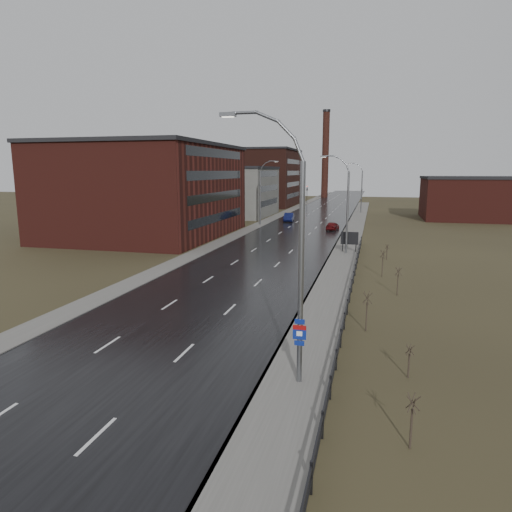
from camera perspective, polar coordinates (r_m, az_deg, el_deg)
The scene contains 26 objects.
ground at distance 22.97m, azimuth -18.53°, elevation -14.70°, with size 320.00×320.00×0.00m, color #2D2819.
road at distance 78.70m, azimuth 5.84°, elevation 3.57°, with size 14.00×300.00×0.06m, color black.
sidewalk_right at distance 53.18m, azimuth 10.89°, elevation 0.11°, with size 3.20×180.00×0.18m, color #595651.
curb_right at distance 53.29m, azimuth 9.26°, elevation 0.19°, with size 0.16×180.00×0.18m, color slate.
sidewalk_left at distance 80.34m, azimuth 0.04°, elevation 3.79°, with size 2.40×260.00×0.12m, color #595651.
warehouse_near at distance 70.38m, azimuth -13.35°, elevation 8.01°, with size 22.44×28.56×13.50m.
warehouse_mid at distance 99.86m, azimuth -2.84°, elevation 8.11°, with size 16.32×20.40×10.50m.
warehouse_far at distance 129.97m, azimuth -0.99°, elevation 9.80°, with size 26.52×24.48×15.50m.
building_right at distance 101.09m, azimuth 25.26°, elevation 6.58°, with size 18.36×16.32×8.50m.
smokestack at distance 168.27m, azimuth 8.67°, elevation 12.50°, with size 2.70×2.70×30.70m.
streetlight_main at distance 19.82m, azimuth 4.75°, elevation 0.27°, with size 3.91×0.29×12.11m.
streetlight_right_mid at distance 53.46m, azimuth 11.07°, elevation 6.38°, with size 3.36×0.28×11.35m.
streetlight_left at distance 81.67m, azimuth 0.74°, elevation 7.97°, with size 3.36×0.28×11.35m.
streetlight_right_far at distance 107.34m, azimuth 12.92°, elevation 8.34°, with size 3.36×0.28×11.35m.
guardrail at distance 36.66m, azimuth 11.84°, elevation -3.66°, with size 0.10×53.05×1.10m.
shrub_a at distance 17.68m, azimuth 18.88°, elevation -18.84°, with size 0.49×0.51×2.03m.
shrub_b at distance 23.03m, azimuth 18.59°, elevation -12.26°, with size 0.40×0.42×1.64m.
shrub_c at distance 28.48m, azimuth 13.67°, elevation -6.64°, with size 0.58×0.61×2.46m.
shrub_d at distance 37.24m, azimuth 17.30°, elevation -2.94°, with size 0.53×0.56×2.24m.
shrub_e at distance 43.29m, azimuth 15.54°, elevation -0.80°, with size 0.59×0.62×2.50m.
shrub_f at distance 51.83m, azimuth 16.05°, elevation 0.53°, with size 0.41×0.43×1.71m.
billboard at distance 54.83m, azimuth 11.61°, elevation 2.12°, with size 2.04×0.17×2.54m.
traffic_light_left at distance 138.73m, azimuth 6.40°, elevation 8.48°, with size 0.58×2.73×5.30m.
traffic_light_right at distance 137.37m, azimuth 13.09°, elevation 8.25°, with size 0.58×2.73×5.30m.
car_near at distance 87.56m, azimuth 4.13°, elevation 4.82°, with size 1.70×4.89×1.61m, color #0B103A.
car_far at distance 75.67m, azimuth 9.55°, elevation 3.70°, with size 1.63×4.04×1.38m, color #570E10.
Camera 1 is at (11.76, -17.23, 9.61)m, focal length 32.00 mm.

